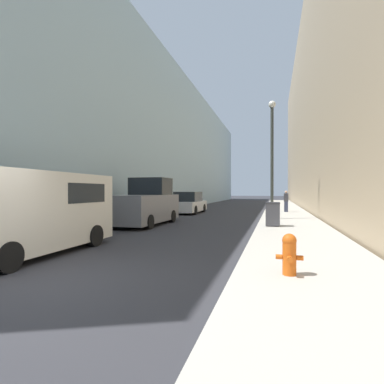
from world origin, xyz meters
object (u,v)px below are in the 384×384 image
(trash_bin, at_px, (273,214))
(white_van, at_px, (30,209))
(fire_hydrant, at_px, (289,253))
(pickup_truck, at_px, (145,205))
(parked_sedan_near, at_px, (188,203))
(lamppost, at_px, (272,154))
(pedestrian_on_sidewalk, at_px, (286,201))

(trash_bin, bearing_deg, white_van, -130.47)
(fire_hydrant, relative_size, pickup_truck, 0.16)
(trash_bin, relative_size, pickup_truck, 0.22)
(parked_sedan_near, bearing_deg, white_van, -89.76)
(lamppost, bearing_deg, parked_sedan_near, 144.81)
(white_van, height_order, pedestrian_on_sidewalk, white_van)
(white_van, relative_size, pickup_truck, 1.00)
(trash_bin, relative_size, parked_sedan_near, 0.24)
(fire_hydrant, xyz_separation_m, white_van, (-6.45, 0.68, 0.66))
(trash_bin, distance_m, parked_sedan_near, 10.05)
(lamppost, height_order, parked_sedan_near, lamppost)
(pickup_truck, relative_size, pedestrian_on_sidewalk, 3.10)
(fire_hydrant, height_order, parked_sedan_near, parked_sedan_near)
(white_van, xyz_separation_m, pickup_truck, (0.00, 7.20, -0.20))
(fire_hydrant, relative_size, trash_bin, 0.72)
(pedestrian_on_sidewalk, bearing_deg, pickup_truck, -126.49)
(fire_hydrant, bearing_deg, pedestrian_on_sidewalk, 88.19)
(pickup_truck, height_order, parked_sedan_near, pickup_truck)
(white_van, xyz_separation_m, parked_sedan_near, (-0.06, 15.08, -0.46))
(lamppost, xyz_separation_m, pickup_truck, (-6.04, -3.58, -2.74))
(lamppost, relative_size, pedestrian_on_sidewalk, 4.18)
(white_van, bearing_deg, trash_bin, 49.53)
(fire_hydrant, distance_m, lamppost, 11.91)
(white_van, distance_m, pickup_truck, 7.21)
(trash_bin, height_order, pickup_truck, pickup_truck)
(fire_hydrant, height_order, lamppost, lamppost)
(parked_sedan_near, xyz_separation_m, pedestrian_on_sidewalk, (7.06, 1.57, 0.18))
(white_van, bearing_deg, lamppost, 60.75)
(pedestrian_on_sidewalk, bearing_deg, white_van, -112.77)
(white_van, relative_size, parked_sedan_near, 1.10)
(fire_hydrant, distance_m, pedestrian_on_sidewalk, 17.35)
(fire_hydrant, height_order, trash_bin, trash_bin)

